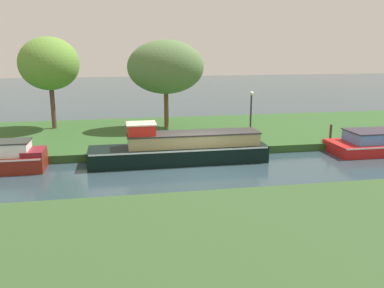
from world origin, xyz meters
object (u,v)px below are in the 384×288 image
at_px(willow_tree_left, 49,64).
at_px(mooring_post_near, 331,132).
at_px(red_cruiser, 373,143).
at_px(black_barge, 181,148).
at_px(willow_tree_centre, 166,67).
at_px(lamp_post, 251,110).

relative_size(willow_tree_left, mooring_post_near, 6.47).
xyz_separation_m(red_cruiser, willow_tree_left, (-17.58, 7.82, 4.02)).
bearing_deg(red_cruiser, mooring_post_near, 136.06).
distance_m(black_barge, mooring_post_near, 8.98).
bearing_deg(red_cruiser, black_barge, 180.00).
relative_size(black_barge, willow_tree_centre, 1.55).
xyz_separation_m(willow_tree_left, mooring_post_near, (15.93, -6.23, -3.68)).
xyz_separation_m(red_cruiser, willow_tree_centre, (-10.37, 6.82, 3.80)).
distance_m(willow_tree_left, lamp_post, 12.88).
bearing_deg(black_barge, lamp_post, 28.10).
relative_size(red_cruiser, lamp_post, 1.67).
height_order(willow_tree_left, mooring_post_near, willow_tree_left).
height_order(lamp_post, mooring_post_near, lamp_post).
height_order(willow_tree_centre, mooring_post_near, willow_tree_centre).
distance_m(black_barge, lamp_post, 5.09).
height_order(black_barge, red_cruiser, black_barge).
distance_m(black_barge, willow_tree_centre, 7.71).
bearing_deg(red_cruiser, willow_tree_centre, 146.70).
bearing_deg(black_barge, willow_tree_left, 132.22).
bearing_deg(willow_tree_left, red_cruiser, -23.98).
xyz_separation_m(red_cruiser, mooring_post_near, (-1.65, 1.59, 0.35)).
height_order(red_cruiser, willow_tree_left, willow_tree_left).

